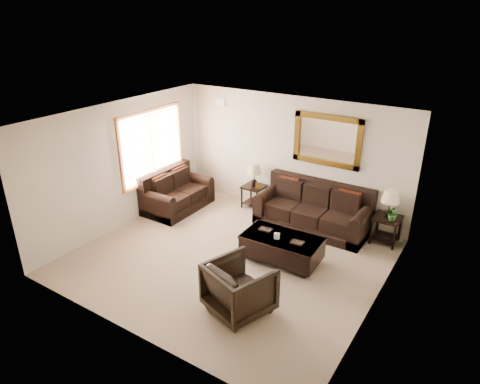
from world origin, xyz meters
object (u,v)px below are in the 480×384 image
Objects in this scene: end_table_left at (254,179)px; coffee_table at (282,246)px; sofa at (314,212)px; loveseat at (176,195)px; armchair at (240,286)px; end_table_right at (389,209)px.

end_table_left is 2.46m from coffee_table.
loveseat is (-3.14, -0.88, -0.02)m from sofa.
armchair is at bearing -87.86° from coffee_table.
loveseat is at bearing -16.29° from armchair.
sofa is at bearing -67.93° from armchair.
end_table_right is at bearing 48.06° from coffee_table.
end_table_left reaches higher than armchair.
loveseat is at bearing -144.91° from end_table_left.
end_table_right is (4.65, 1.05, 0.42)m from loveseat.
loveseat is at bearing 165.78° from coffee_table.
loveseat is at bearing -164.27° from sofa.
end_table_right is 2.32m from coffee_table.
sofa reaches higher than armchair.
end_table_left is (1.52, 1.07, 0.37)m from loveseat.
end_table_right is at bearing -92.48° from armchair.
loveseat is 1.76× the size of armchair.
end_table_left is at bearing -43.31° from armchair.
coffee_table is (0.05, -1.57, -0.04)m from sofa.
end_table_left reaches higher than coffee_table.
end_table_left is 3.86m from armchair.
end_table_right is 1.24× the size of armchair.
sofa is 2.21× the size of end_table_left.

